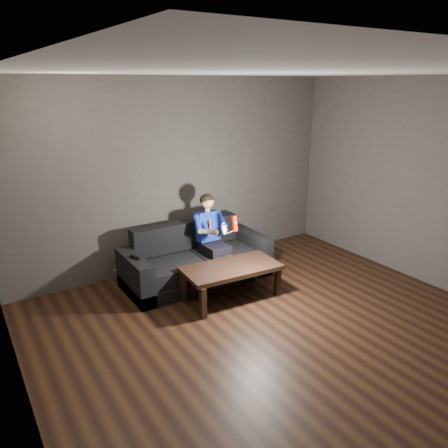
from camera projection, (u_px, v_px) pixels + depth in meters
floor at (290, 341)px, 4.63m from camera, size 5.00×5.00×0.00m
back_wall at (179, 175)px, 6.21m from camera, size 5.00×0.04×2.70m
left_wall at (16, 280)px, 2.94m from camera, size 0.04×5.00×2.70m
right_wall at (448, 187)px, 5.48m from camera, size 0.04×5.00×2.70m
ceiling at (305, 72)px, 3.79m from camera, size 5.00×5.00×0.02m
sofa at (196, 263)px, 5.99m from camera, size 1.98×0.86×0.77m
child at (212, 231)px, 5.93m from camera, size 0.46×0.56×1.12m
wii_remote_red at (235, 224)px, 5.56m from camera, size 0.05×0.08×0.20m
nunchuk_white at (224, 228)px, 5.49m from camera, size 0.07×0.10×0.16m
wii_remote_black at (135, 257)px, 5.38m from camera, size 0.08×0.17×0.03m
coffee_table at (231, 270)px, 5.43m from camera, size 1.24×0.68×0.44m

